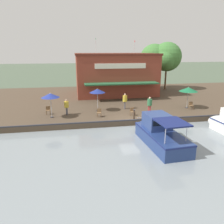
{
  "coord_description": "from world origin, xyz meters",
  "views": [
    {
      "loc": [
        19.59,
        -5.62,
        7.25
      ],
      "look_at": [
        -1.0,
        -1.95,
        1.3
      ],
      "focal_mm": 35.0,
      "sensor_mm": 36.0,
      "label": 1
    }
  ],
  "objects_px": {
    "waterfront_restaurant": "(115,74)",
    "patio_umbrella_back_row": "(188,89)",
    "cafe_chair_beside_entrance": "(48,110)",
    "tree_upstream_bank": "(154,59)",
    "person_at_quay_edge": "(66,105)",
    "cafe_chair_under_first_umbrella": "(191,105)",
    "person_mid_patio": "(125,99)",
    "mooring_post": "(134,115)",
    "tree_downstream_bank": "(166,58)",
    "cafe_chair_mid_patio": "(99,112)",
    "motorboat_mid_row": "(158,132)",
    "cafe_chair_far_corner_seat": "(132,111)",
    "person_near_entrance": "(150,103)",
    "patio_umbrella_mid_patio_right": "(97,91)",
    "patio_umbrella_mid_patio_left": "(50,96)"
  },
  "relations": [
    {
      "from": "patio_umbrella_mid_patio_left",
      "to": "motorboat_mid_row",
      "type": "xyz_separation_m",
      "value": [
        6.62,
        8.84,
        -2.0
      ]
    },
    {
      "from": "patio_umbrella_mid_patio_left",
      "to": "tree_downstream_bank",
      "type": "bearing_deg",
      "value": 127.01
    },
    {
      "from": "patio_umbrella_back_row",
      "to": "cafe_chair_far_corner_seat",
      "type": "relative_size",
      "value": 2.97
    },
    {
      "from": "patio_umbrella_back_row",
      "to": "person_near_entrance",
      "type": "height_order",
      "value": "patio_umbrella_back_row"
    },
    {
      "from": "patio_umbrella_mid_patio_right",
      "to": "tree_upstream_bank",
      "type": "xyz_separation_m",
      "value": [
        -12.86,
        11.21,
        2.84
      ]
    },
    {
      "from": "person_mid_patio",
      "to": "motorboat_mid_row",
      "type": "relative_size",
      "value": 0.27
    },
    {
      "from": "person_mid_patio",
      "to": "mooring_post",
      "type": "bearing_deg",
      "value": -1.01
    },
    {
      "from": "waterfront_restaurant",
      "to": "patio_umbrella_mid_patio_left",
      "type": "relative_size",
      "value": 4.73
    },
    {
      "from": "mooring_post",
      "to": "cafe_chair_far_corner_seat",
      "type": "bearing_deg",
      "value": 171.12
    },
    {
      "from": "waterfront_restaurant",
      "to": "person_mid_patio",
      "type": "xyz_separation_m",
      "value": [
        9.33,
        -0.63,
        -1.96
      ]
    },
    {
      "from": "waterfront_restaurant",
      "to": "tree_upstream_bank",
      "type": "bearing_deg",
      "value": 113.68
    },
    {
      "from": "cafe_chair_beside_entrance",
      "to": "tree_upstream_bank",
      "type": "xyz_separation_m",
      "value": [
        -13.28,
        16.61,
        4.65
      ]
    },
    {
      "from": "patio_umbrella_mid_patio_right",
      "to": "person_near_entrance",
      "type": "height_order",
      "value": "patio_umbrella_mid_patio_right"
    },
    {
      "from": "person_mid_patio",
      "to": "person_at_quay_edge",
      "type": "xyz_separation_m",
      "value": [
        1.33,
        -6.65,
        -0.1
      ]
    },
    {
      "from": "cafe_chair_mid_patio",
      "to": "person_mid_patio",
      "type": "height_order",
      "value": "person_mid_patio"
    },
    {
      "from": "mooring_post",
      "to": "patio_umbrella_back_row",
      "type": "bearing_deg",
      "value": 113.81
    },
    {
      "from": "cafe_chair_under_first_umbrella",
      "to": "person_mid_patio",
      "type": "bearing_deg",
      "value": -100.95
    },
    {
      "from": "cafe_chair_mid_patio",
      "to": "person_mid_patio",
      "type": "bearing_deg",
      "value": 128.17
    },
    {
      "from": "patio_umbrella_mid_patio_right",
      "to": "mooring_post",
      "type": "relative_size",
      "value": 2.52
    },
    {
      "from": "motorboat_mid_row",
      "to": "person_at_quay_edge",
      "type": "bearing_deg",
      "value": -134.95
    },
    {
      "from": "cafe_chair_mid_patio",
      "to": "motorboat_mid_row",
      "type": "xyz_separation_m",
      "value": [
        6.02,
        4.03,
        -0.19
      ]
    },
    {
      "from": "cafe_chair_under_first_umbrella",
      "to": "patio_umbrella_mid_patio_left",
      "type": "bearing_deg",
      "value": -87.92
    },
    {
      "from": "person_at_quay_edge",
      "to": "tree_upstream_bank",
      "type": "bearing_deg",
      "value": 133.48
    },
    {
      "from": "cafe_chair_under_first_umbrella",
      "to": "tree_downstream_bank",
      "type": "height_order",
      "value": "tree_downstream_bank"
    },
    {
      "from": "cafe_chair_under_first_umbrella",
      "to": "tree_upstream_bank",
      "type": "xyz_separation_m",
      "value": [
        -14.01,
        0.4,
        4.65
      ]
    },
    {
      "from": "patio_umbrella_mid_patio_right",
      "to": "cafe_chair_mid_patio",
      "type": "height_order",
      "value": "patio_umbrella_mid_patio_right"
    },
    {
      "from": "patio_umbrella_back_row",
      "to": "tree_downstream_bank",
      "type": "relative_size",
      "value": 0.32
    },
    {
      "from": "tree_upstream_bank",
      "to": "cafe_chair_under_first_umbrella",
      "type": "bearing_deg",
      "value": -1.63
    },
    {
      "from": "patio_umbrella_back_row",
      "to": "mooring_post",
      "type": "relative_size",
      "value": 2.48
    },
    {
      "from": "cafe_chair_beside_entrance",
      "to": "person_at_quay_edge",
      "type": "xyz_separation_m",
      "value": [
        0.59,
        1.98,
        0.57
      ]
    },
    {
      "from": "cafe_chair_beside_entrance",
      "to": "person_near_entrance",
      "type": "relative_size",
      "value": 0.47
    },
    {
      "from": "patio_umbrella_mid_patio_right",
      "to": "patio_umbrella_mid_patio_left",
      "type": "height_order",
      "value": "patio_umbrella_mid_patio_right"
    },
    {
      "from": "person_mid_patio",
      "to": "tree_downstream_bank",
      "type": "distance_m",
      "value": 15.78
    },
    {
      "from": "patio_umbrella_back_row",
      "to": "patio_umbrella_mid_patio_left",
      "type": "xyz_separation_m",
      "value": [
        1.11,
        -15.53,
        0.05
      ]
    },
    {
      "from": "person_at_quay_edge",
      "to": "patio_umbrella_back_row",
      "type": "bearing_deg",
      "value": 91.64
    },
    {
      "from": "cafe_chair_far_corner_seat",
      "to": "mooring_post",
      "type": "relative_size",
      "value": 0.84
    },
    {
      "from": "waterfront_restaurant",
      "to": "patio_umbrella_back_row",
      "type": "distance_m",
      "value": 12.3
    },
    {
      "from": "cafe_chair_far_corner_seat",
      "to": "person_near_entrance",
      "type": "bearing_deg",
      "value": 104.62
    },
    {
      "from": "tree_upstream_bank",
      "to": "person_near_entrance",
      "type": "bearing_deg",
      "value": -21.27
    },
    {
      "from": "cafe_chair_far_corner_seat",
      "to": "cafe_chair_mid_patio",
      "type": "relative_size",
      "value": 1.0
    },
    {
      "from": "cafe_chair_far_corner_seat",
      "to": "tree_upstream_bank",
      "type": "height_order",
      "value": "tree_upstream_bank"
    },
    {
      "from": "cafe_chair_beside_entrance",
      "to": "patio_umbrella_mid_patio_right",
      "type": "bearing_deg",
      "value": 94.49
    },
    {
      "from": "patio_umbrella_mid_patio_left",
      "to": "cafe_chair_beside_entrance",
      "type": "bearing_deg",
      "value": -159.74
    },
    {
      "from": "patio_umbrella_back_row",
      "to": "tree_upstream_bank",
      "type": "height_order",
      "value": "tree_upstream_bank"
    },
    {
      "from": "cafe_chair_under_first_umbrella",
      "to": "waterfront_restaurant",
      "type": "bearing_deg",
      "value": -147.22
    },
    {
      "from": "patio_umbrella_mid_patio_right",
      "to": "tree_upstream_bank",
      "type": "height_order",
      "value": "tree_upstream_bank"
    },
    {
      "from": "cafe_chair_under_first_umbrella",
      "to": "tree_downstream_bank",
      "type": "bearing_deg",
      "value": 170.03
    },
    {
      "from": "person_mid_patio",
      "to": "cafe_chair_beside_entrance",
      "type": "bearing_deg",
      "value": -85.14
    },
    {
      "from": "tree_downstream_bank",
      "to": "person_mid_patio",
      "type": "bearing_deg",
      "value": -40.52
    },
    {
      "from": "waterfront_restaurant",
      "to": "tree_downstream_bank",
      "type": "relative_size",
      "value": 1.51
    }
  ]
}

